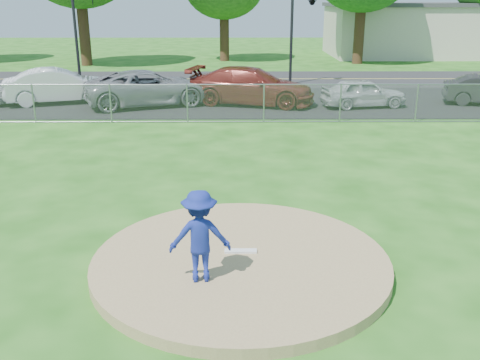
% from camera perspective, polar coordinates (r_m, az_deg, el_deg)
% --- Properties ---
extents(ground, '(120.00, 120.00, 0.00)m').
position_cam_1_polar(ground, '(19.32, -0.16, 4.86)').
color(ground, '#1B5512').
rests_on(ground, ground).
extents(pitchers_mound, '(5.40, 5.40, 0.20)m').
position_cam_1_polar(pitchers_mound, '(9.87, 0.08, -8.73)').
color(pitchers_mound, '#997F54').
rests_on(pitchers_mound, ground).
extents(pitching_rubber, '(0.60, 0.15, 0.04)m').
position_cam_1_polar(pitching_rubber, '(10.00, 0.07, -7.58)').
color(pitching_rubber, white).
rests_on(pitching_rubber, pitchers_mound).
extents(chain_link_fence, '(40.00, 0.06, 1.50)m').
position_cam_1_polar(chain_link_fence, '(21.12, -0.18, 8.15)').
color(chain_link_fence, gray).
rests_on(chain_link_fence, ground).
extents(parking_lot, '(50.00, 8.00, 0.01)m').
position_cam_1_polar(parking_lot, '(25.68, -0.21, 8.38)').
color(parking_lot, black).
rests_on(parking_lot, ground).
extents(street, '(60.00, 7.00, 0.01)m').
position_cam_1_polar(street, '(33.08, -0.25, 10.74)').
color(street, '#232426').
rests_on(street, ground).
extents(commercial_building, '(16.40, 9.40, 4.30)m').
position_cam_1_polar(commercial_building, '(49.50, 19.24, 14.94)').
color(commercial_building, '#BEB6A2').
rests_on(commercial_building, ground).
extents(traffic_signal_left, '(1.28, 0.20, 5.60)m').
position_cam_1_polar(traffic_signal_left, '(31.98, -16.79, 15.74)').
color(traffic_signal_left, black).
rests_on(traffic_signal_left, ground).
extents(pitcher, '(1.06, 0.67, 1.57)m').
position_cam_1_polar(pitcher, '(8.79, -4.31, -5.99)').
color(pitcher, navy).
rests_on(pitcher, pitchers_mound).
extents(traffic_cone, '(0.40, 0.40, 0.77)m').
position_cam_1_polar(traffic_cone, '(25.04, -11.28, 8.66)').
color(traffic_cone, orange).
rests_on(traffic_cone, parking_lot).
extents(parked_car_white, '(5.13, 3.20, 1.60)m').
position_cam_1_polar(parked_car_white, '(26.54, -18.76, 9.50)').
color(parked_car_white, silver).
rests_on(parked_car_white, parking_lot).
extents(parked_car_gray, '(6.27, 4.44, 1.59)m').
position_cam_1_polar(parked_car_gray, '(24.96, -9.73, 9.67)').
color(parked_car_gray, gray).
rests_on(parked_car_gray, parking_lot).
extents(parked_car_darkred, '(6.19, 3.75, 1.68)m').
position_cam_1_polar(parked_car_darkred, '(24.84, 1.21, 9.99)').
color(parked_car_darkred, maroon).
rests_on(parked_car_darkred, parking_lot).
extents(parked_car_pearl, '(3.95, 2.12, 1.28)m').
position_cam_1_polar(parked_car_pearl, '(24.87, 13.02, 9.06)').
color(parked_car_pearl, '#B9BBBD').
rests_on(parked_car_pearl, parking_lot).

